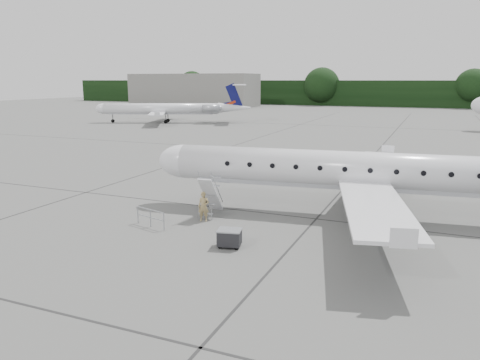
% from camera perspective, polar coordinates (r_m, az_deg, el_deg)
% --- Properties ---
extents(ground, '(320.00, 320.00, 0.00)m').
position_cam_1_polar(ground, '(24.62, 16.99, -7.68)').
color(ground, '#61615F').
rests_on(ground, ground).
extents(treeline, '(260.00, 4.00, 8.00)m').
position_cam_1_polar(treeline, '(153.22, 22.41, 9.67)').
color(treeline, black).
rests_on(treeline, ground).
extents(terminal_building, '(40.00, 14.00, 10.00)m').
position_cam_1_polar(terminal_building, '(151.42, -5.67, 10.86)').
color(terminal_building, slate).
rests_on(terminal_building, ground).
extents(main_regional_jet, '(33.25, 25.75, 7.89)m').
position_cam_1_polar(main_regional_jet, '(28.55, 16.04, 3.24)').
color(main_regional_jet, silver).
rests_on(main_regional_jet, ground).
extents(airstair, '(1.11, 2.29, 2.47)m').
position_cam_1_polar(airstair, '(28.42, -3.60, -1.92)').
color(airstair, silver).
rests_on(airstair, ground).
extents(passenger, '(0.73, 0.58, 1.76)m').
position_cam_1_polar(passenger, '(27.37, -4.46, -3.25)').
color(passenger, '#958051').
rests_on(passenger, ground).
extents(safety_railing, '(2.14, 0.67, 1.00)m').
position_cam_1_polar(safety_railing, '(26.81, -10.85, -4.61)').
color(safety_railing, '#94979C').
rests_on(safety_railing, ground).
extents(baggage_cart, '(1.28, 1.12, 0.96)m').
position_cam_1_polar(baggage_cart, '(23.25, -1.29, -7.05)').
color(baggage_cart, black).
rests_on(baggage_cart, ground).
extents(bg_regional_left, '(33.94, 29.67, 7.42)m').
position_cam_1_polar(bg_regional_left, '(92.39, -9.60, 9.20)').
color(bg_regional_left, silver).
rests_on(bg_regional_left, ground).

